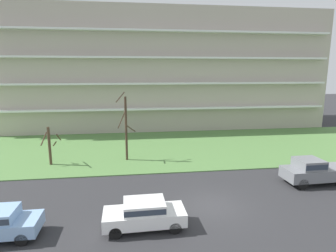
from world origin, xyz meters
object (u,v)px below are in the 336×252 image
object	(u,v)px
tree_left	(126,127)
pickup_gray_near_left	(316,171)
tree_far_left	(50,145)
sedan_white_center_left	(144,213)

from	to	relation	value
tree_left	pickup_gray_near_left	xyz separation A→B (m)	(14.26, -7.51, -2.21)
tree_left	pickup_gray_near_left	bearing A→B (deg)	-27.77
tree_far_left	sedan_white_center_left	bearing A→B (deg)	-55.79
sedan_white_center_left	tree_left	bearing A→B (deg)	94.01
pickup_gray_near_left	tree_left	bearing A→B (deg)	-29.45
tree_far_left	pickup_gray_near_left	size ratio (longest dim) A/B	0.65
tree_far_left	sedan_white_center_left	world-z (taller)	tree_far_left
tree_left	pickup_gray_near_left	distance (m)	16.27
tree_far_left	sedan_white_center_left	size ratio (longest dim) A/B	0.80
tree_far_left	tree_left	size ratio (longest dim) A/B	0.55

